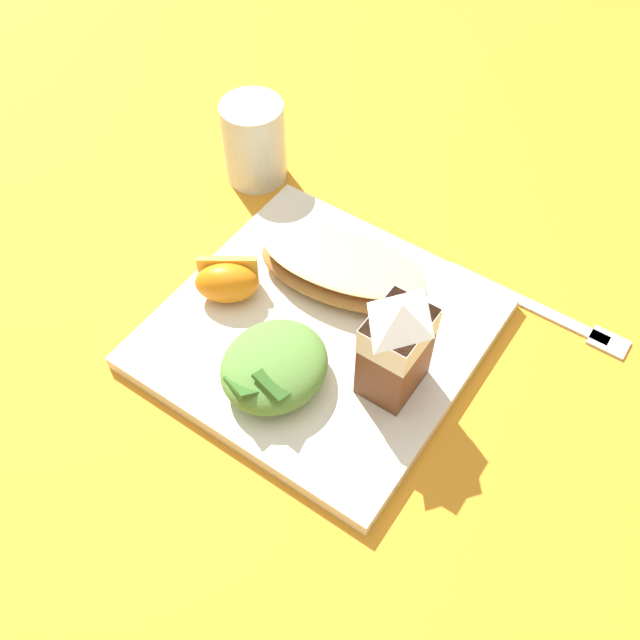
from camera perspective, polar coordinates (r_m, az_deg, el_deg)
name	(u,v)px	position (r m, az deg, el deg)	size (l,w,h in m)	color
ground	(320,336)	(0.68, 0.00, -1.31)	(3.00, 3.00, 0.00)	orange
white_plate	(320,331)	(0.68, 0.00, -0.92)	(0.28, 0.28, 0.02)	white
cheesy_pizza_bread	(343,270)	(0.69, 1.82, 4.00)	(0.11, 0.18, 0.04)	#A87038
green_salad_pile	(271,364)	(0.62, -3.94, -3.49)	(0.10, 0.09, 0.04)	#5B8E3D
milk_carton	(397,343)	(0.59, 6.13, -1.81)	(0.06, 0.04, 0.11)	brown
orange_wedge_front	(227,282)	(0.68, -7.41, 3.05)	(0.06, 0.07, 0.04)	orange
metal_fork	(550,313)	(0.73, 17.80, 0.51)	(0.02, 0.19, 0.01)	silver
drinking_clear_cup	(254,142)	(0.81, -5.25, 13.92)	(0.07, 0.07, 0.09)	silver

